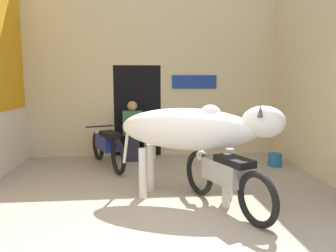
{
  "coord_description": "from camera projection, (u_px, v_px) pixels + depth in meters",
  "views": [
    {
      "loc": [
        -0.34,
        -3.21,
        1.67
      ],
      "look_at": [
        0.13,
        1.82,
        0.97
      ],
      "focal_mm": 35.0,
      "sensor_mm": 36.0,
      "label": 1
    }
  ],
  "objects": [
    {
      "name": "shopkeeper_seated",
      "position": [
        133.0,
        129.0,
        6.89
      ],
      "size": [
        0.4,
        0.33,
        1.25
      ],
      "color": "#282833",
      "rests_on": "ground_plane"
    },
    {
      "name": "motorcycle_near",
      "position": [
        225.0,
        176.0,
        4.26
      ],
      "size": [
        0.84,
        1.77,
        0.77
      ],
      "color": "black",
      "rests_on": "ground_plane"
    },
    {
      "name": "wall_back_with_doorway",
      "position": [
        148.0,
        79.0,
        7.39
      ],
      "size": [
        5.48,
        0.93,
        3.98
      ],
      "color": "beige",
      "rests_on": "ground_plane"
    },
    {
      "name": "cow",
      "position": [
        195.0,
        130.0,
        4.51
      ],
      "size": [
        2.28,
        1.29,
        1.39
      ],
      "color": "silver",
      "rests_on": "ground_plane"
    },
    {
      "name": "plastic_stool",
      "position": [
        150.0,
        146.0,
        7.16
      ],
      "size": [
        0.37,
        0.37,
        0.47
      ],
      "color": "beige",
      "rests_on": "ground_plane"
    },
    {
      "name": "bucket",
      "position": [
        275.0,
        160.0,
        6.43
      ],
      "size": [
        0.26,
        0.26,
        0.26
      ],
      "color": "#23669E",
      "rests_on": "ground_plane"
    },
    {
      "name": "wall_right_with_door",
      "position": [
        330.0,
        63.0,
        5.37
      ],
      "size": [
        0.22,
        4.05,
        3.98
      ],
      "color": "beige",
      "rests_on": "ground_plane"
    },
    {
      "name": "ground_plane",
      "position": [
        171.0,
        241.0,
        3.43
      ],
      "size": [
        30.0,
        30.0,
        0.0
      ],
      "primitive_type": "plane",
      "color": "tan"
    },
    {
      "name": "motorcycle_far",
      "position": [
        107.0,
        145.0,
        6.37
      ],
      "size": [
        0.87,
        1.76,
        0.75
      ],
      "color": "black",
      "rests_on": "ground_plane"
    }
  ]
}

